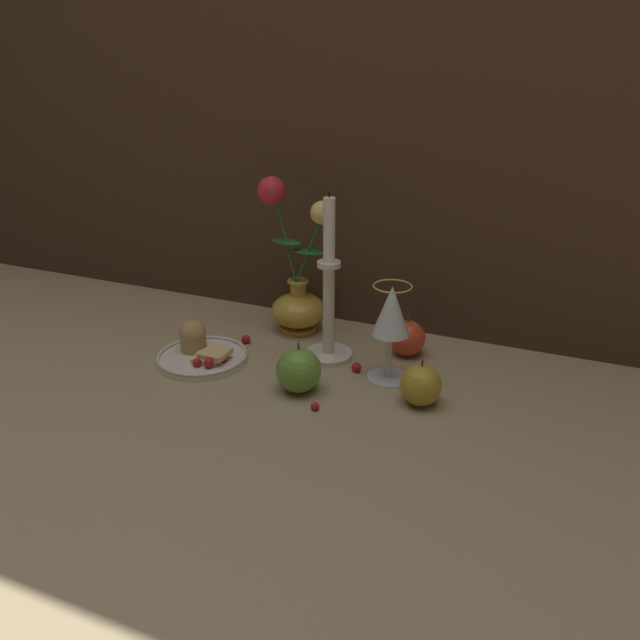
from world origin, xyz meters
The scene contains 14 objects.
ground_plane centered at (0.00, 0.00, 0.00)m, with size 2.40×2.40×0.00m, color #9E8966.
wall_back centered at (0.00, 0.28, 0.60)m, with size 2.40×0.04×1.20m, color #422D1E.
vase centered at (-0.08, 0.16, 0.10)m, with size 0.16×0.12×0.33m.
plate_with_pastries centered at (-0.19, -0.04, 0.02)m, with size 0.17×0.17×0.07m.
wine_glass centered at (0.17, 0.03, 0.13)m, with size 0.08×0.08×0.18m.
candlestick centered at (0.03, 0.07, 0.11)m, with size 0.09×0.09×0.33m.
apple_beside_vase centered at (0.04, -0.07, 0.04)m, with size 0.08×0.08×0.09m.
apple_near_glass centered at (0.24, -0.03, 0.04)m, with size 0.07×0.07×0.08m.
apple_at_table_edge centered at (0.17, 0.14, 0.04)m, with size 0.07×0.07×0.08m.
berry_near_plate centered at (0.03, 0.00, 0.01)m, with size 0.02×0.02×0.02m, color #AD192D.
berry_front_center centered at (0.11, 0.03, 0.01)m, with size 0.02×0.02×0.02m, color #AD192D.
berry_by_glass_stem centered at (-0.15, 0.06, 0.01)m, with size 0.02×0.02×0.02m, color #AD192D.
berry_under_candlestick centered at (-0.03, 0.00, 0.01)m, with size 0.01×0.01×0.01m, color #AD192D.
berry_far_right centered at (0.09, -0.12, 0.01)m, with size 0.01×0.01×0.01m, color #AD192D.
Camera 1 is at (0.45, -0.95, 0.55)m, focal length 35.00 mm.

